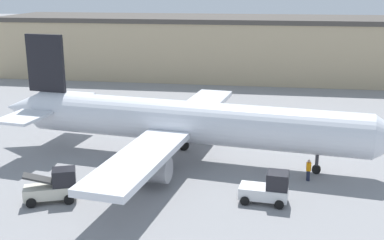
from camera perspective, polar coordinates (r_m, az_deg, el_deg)
name	(u,v)px	position (r m, az deg, el deg)	size (l,w,h in m)	color
ground_plane	(192,160)	(41.80, 0.00, -4.80)	(400.00, 400.00, 0.00)	gray
terminal_building	(276,48)	(79.55, 9.88, 8.44)	(89.08, 15.88, 9.72)	tan
airplane	(182,122)	(40.99, -1.18, -0.26)	(35.92, 29.50, 10.43)	silver
ground_crew_worker	(309,169)	(38.36, 13.64, -5.72)	(0.38, 0.38, 1.73)	#1E2338
baggage_tug	(268,189)	(34.09, 9.03, -8.03)	(3.49, 2.20, 2.31)	silver
belt_loader_truck	(54,187)	(35.19, -16.00, -7.60)	(3.85, 2.77, 2.34)	beige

